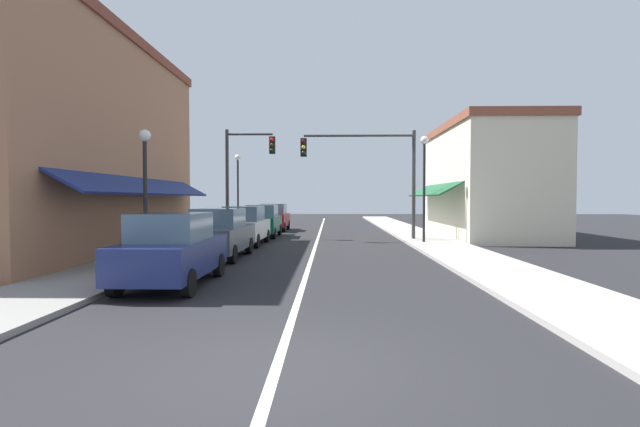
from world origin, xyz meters
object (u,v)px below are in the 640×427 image
(parked_car_nearest_left, at_px, (172,250))
(parked_car_distant_left, at_px, (274,217))
(traffic_signal_left_corner, at_px, (243,167))
(street_lamp_left_near, at_px, (145,173))
(parked_car_third_left, at_px, (245,226))
(parked_car_far_left, at_px, (262,221))
(street_lamp_right_mid, at_px, (424,172))
(parked_car_second_left, at_px, (219,234))
(traffic_signal_mast_arm, at_px, (373,165))
(street_lamp_left_far, at_px, (238,180))

(parked_car_nearest_left, height_order, parked_car_distant_left, same)
(traffic_signal_left_corner, bearing_deg, street_lamp_left_near, -94.94)
(parked_car_third_left, relative_size, parked_car_far_left, 1.01)
(parked_car_nearest_left, bearing_deg, parked_car_far_left, 89.68)
(traffic_signal_left_corner, bearing_deg, street_lamp_right_mid, -18.65)
(parked_car_nearest_left, bearing_deg, traffic_signal_left_corner, 93.48)
(parked_car_second_left, distance_m, parked_car_distant_left, 14.26)
(parked_car_distant_left, bearing_deg, parked_car_nearest_left, -89.81)
(traffic_signal_mast_arm, xyz_separation_m, street_lamp_left_near, (-7.66, -9.35, -0.92))
(parked_car_nearest_left, xyz_separation_m, street_lamp_right_mid, (8.12, 10.37, 2.45))
(parked_car_far_left, distance_m, parked_car_distant_left, 5.08)
(parked_car_distant_left, xyz_separation_m, street_lamp_left_far, (-2.08, -1.48, 2.39))
(parked_car_nearest_left, bearing_deg, parked_car_second_left, 91.15)
(parked_car_second_left, relative_size, parked_car_distant_left, 1.01)
(traffic_signal_mast_arm, bearing_deg, parked_car_nearest_left, -116.14)
(parked_car_third_left, height_order, street_lamp_left_far, street_lamp_left_far)
(traffic_signal_mast_arm, bearing_deg, parked_car_second_left, -131.23)
(parked_car_distant_left, relative_size, traffic_signal_left_corner, 0.72)
(parked_car_second_left, distance_m, parked_car_third_left, 4.69)
(parked_car_far_left, bearing_deg, parked_car_distant_left, 89.94)
(traffic_signal_left_corner, distance_m, street_lamp_right_mid, 9.44)
(parked_car_second_left, distance_m, street_lamp_left_near, 3.57)
(parked_car_distant_left, bearing_deg, street_lamp_right_mid, -48.08)
(traffic_signal_left_corner, distance_m, street_lamp_left_far, 4.76)
(parked_car_second_left, height_order, street_lamp_right_mid, street_lamp_right_mid)
(parked_car_far_left, bearing_deg, traffic_signal_left_corner, -131.85)
(traffic_signal_left_corner, height_order, street_lamp_left_far, traffic_signal_left_corner)
(parked_car_nearest_left, distance_m, parked_car_distant_left, 19.45)
(parked_car_far_left, height_order, street_lamp_right_mid, street_lamp_right_mid)
(street_lamp_right_mid, distance_m, street_lamp_left_far, 12.64)
(parked_car_nearest_left, height_order, traffic_signal_mast_arm, traffic_signal_mast_arm)
(parked_car_distant_left, xyz_separation_m, street_lamp_right_mid, (8.02, -9.09, 2.45))
(parked_car_far_left, relative_size, street_lamp_right_mid, 0.83)
(parked_car_third_left, xyz_separation_m, parked_car_far_left, (0.15, 4.49, 0.00))
(parked_car_third_left, xyz_separation_m, traffic_signal_mast_arm, (6.00, 2.20, 2.92))
(parked_car_third_left, relative_size, traffic_signal_mast_arm, 0.73)
(traffic_signal_left_corner, bearing_deg, traffic_signal_mast_arm, -10.95)
(parked_car_nearest_left, distance_m, traffic_signal_left_corner, 13.71)
(street_lamp_right_mid, relative_size, street_lamp_left_far, 1.02)
(traffic_signal_mast_arm, bearing_deg, street_lamp_left_far, 143.30)
(street_lamp_right_mid, bearing_deg, street_lamp_left_far, 143.03)
(parked_car_far_left, xyz_separation_m, parked_car_distant_left, (0.02, 5.08, 0.00))
(street_lamp_left_near, bearing_deg, parked_car_distant_left, 83.74)
(parked_car_second_left, bearing_deg, street_lamp_right_mid, 33.50)
(traffic_signal_mast_arm, distance_m, street_lamp_left_near, 12.13)
(parked_car_far_left, distance_m, traffic_signal_mast_arm, 6.93)
(parked_car_nearest_left, relative_size, parked_car_far_left, 1.00)
(parked_car_far_left, height_order, street_lamp_left_far, street_lamp_left_far)
(street_lamp_right_mid, bearing_deg, parked_car_distant_left, 131.44)
(street_lamp_right_mid, bearing_deg, traffic_signal_mast_arm, 142.05)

